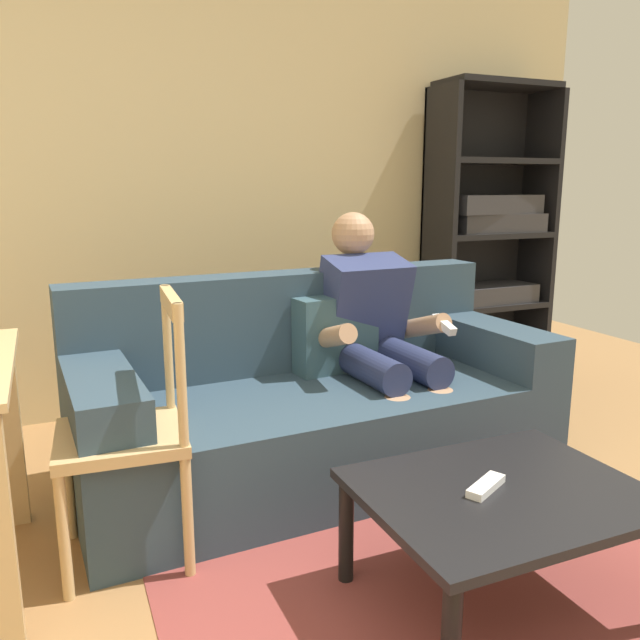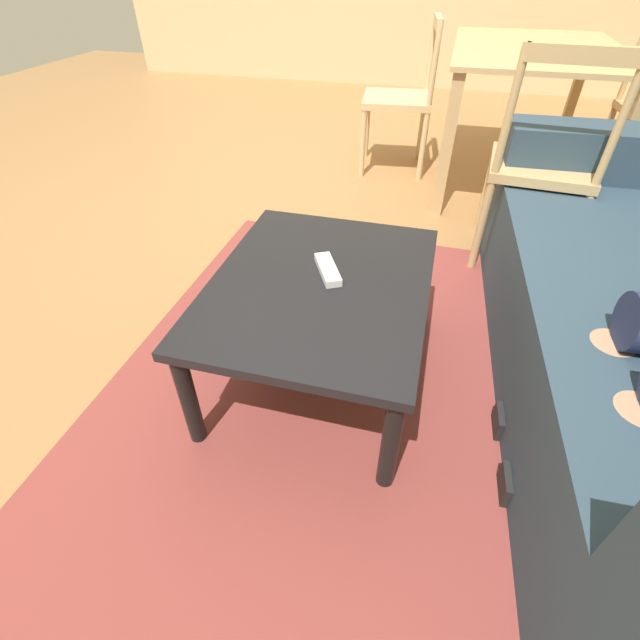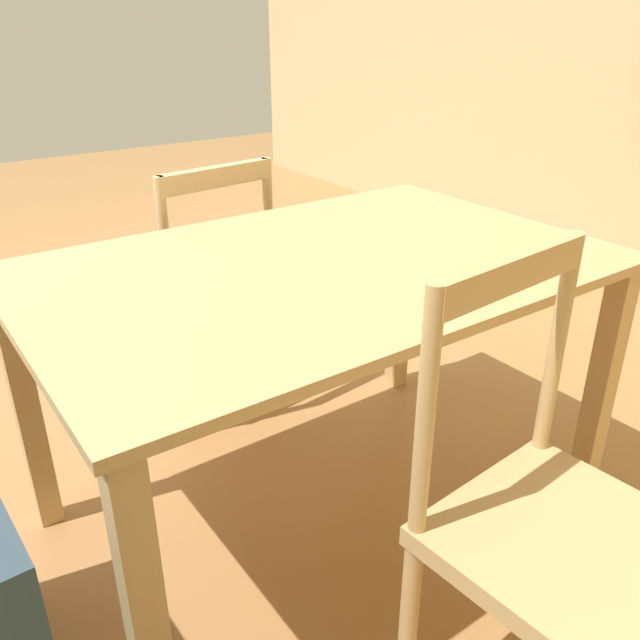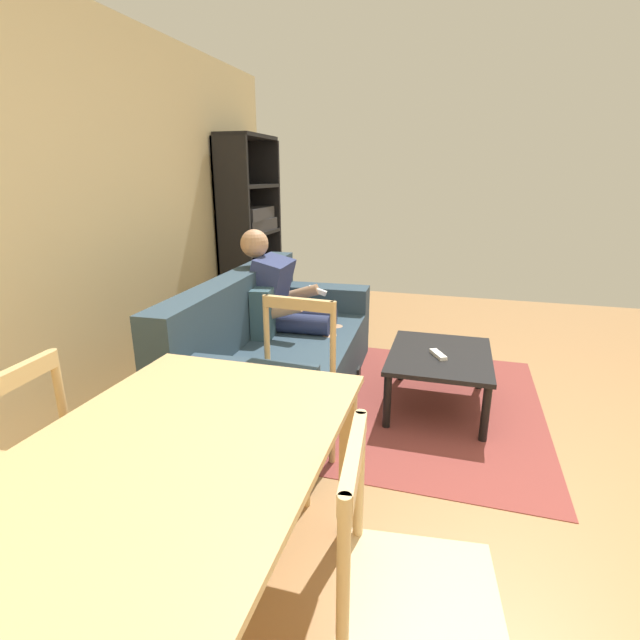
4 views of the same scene
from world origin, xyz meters
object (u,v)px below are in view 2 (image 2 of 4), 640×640
at_px(coffee_table, 320,294).
at_px(dining_chair_by_doorway, 402,99).
at_px(dining_table, 533,67).
at_px(dining_chair_facing_couch, 542,167).
at_px(tv_remote, 328,269).

distance_m(coffee_table, dining_chair_by_doorway, 2.02).
relative_size(dining_table, dining_chair_facing_couch, 1.50).
bearing_deg(dining_table, dining_chair_facing_couch, -0.13).
xyz_separation_m(coffee_table, dining_chair_facing_couch, (-0.99, 0.73, 0.11)).
relative_size(coffee_table, tv_remote, 4.93).
height_order(tv_remote, dining_table, dining_table).
height_order(tv_remote, dining_chair_facing_couch, dining_chair_facing_couch).
bearing_deg(dining_chair_by_doorway, coffee_table, -0.07).
relative_size(tv_remote, dining_chair_facing_couch, 0.18).
height_order(coffee_table, dining_table, dining_table).
relative_size(coffee_table, dining_table, 0.60).
distance_m(dining_table, dining_chair_by_doorway, 0.76).
bearing_deg(dining_table, dining_chair_by_doorway, -90.25).
height_order(dining_table, dining_chair_by_doorway, dining_chair_by_doorway).
relative_size(tv_remote, dining_chair_by_doorway, 0.19).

